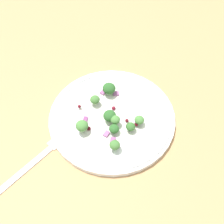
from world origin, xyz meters
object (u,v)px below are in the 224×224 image
Objects in this scene: broccoli_floret_0 at (139,120)px; broccoli_floret_2 at (115,120)px; plate at (112,117)px; fork at (34,162)px; broccoli_floret_1 at (82,126)px.

broccoli_floret_0 is 1.00× the size of broccoli_floret_2.
plate is 1.50× the size of fork.
plate is at bearing -92.35° from broccoli_floret_1.
broccoli_floret_2 reaches higher than plate.
broccoli_floret_2 is (-2.61, -6.59, -0.07)cm from broccoli_floret_1.
broccoli_floret_0 is at bearing -145.43° from plate.
plate is at bearing 34.57° from broccoli_floret_0.
broccoli_floret_1 is 1.28× the size of broccoli_floret_2.
fork is (0.18, 19.03, -0.61)cm from plate.
broccoli_floret_1 is 12.05cm from fork.
broccoli_floret_1 reaches higher than broccoli_floret_2.
broccoli_floret_1 is (0.30, 7.34, 2.31)cm from plate.
fork is (2.48, 18.28, -2.85)cm from broccoli_floret_2.
broccoli_floret_0 is 23.28cm from fork.
broccoli_floret_0 is 5.10cm from broccoli_floret_2.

